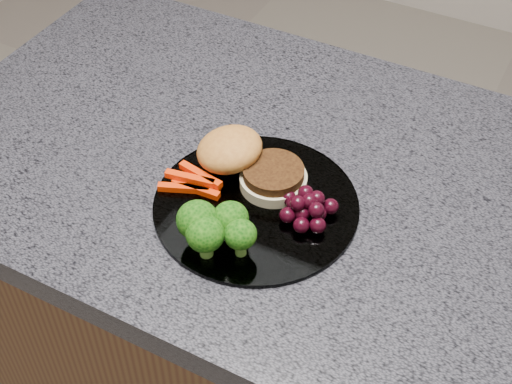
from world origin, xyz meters
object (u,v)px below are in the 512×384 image
at_px(island_cabinet, 324,381).
at_px(burger, 245,162).
at_px(grape_bunch, 307,208).
at_px(plate, 256,205).

distance_m(island_cabinet, burger, 0.52).
xyz_separation_m(burger, grape_bunch, (0.10, -0.03, -0.01)).
bearing_deg(grape_bunch, plate, -172.10).
relative_size(island_cabinet, burger, 7.55).
height_order(island_cabinet, grape_bunch, grape_bunch).
bearing_deg(island_cabinet, plate, -140.15).
relative_size(plate, grape_bunch, 3.55).
height_order(island_cabinet, plate, plate).
height_order(plate, grape_bunch, grape_bunch).
xyz_separation_m(island_cabinet, plate, (-0.09, -0.08, 0.47)).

